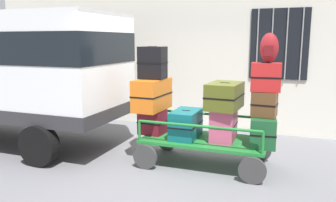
% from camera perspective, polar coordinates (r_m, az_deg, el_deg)
% --- Properties ---
extents(ground_plane, '(40.00, 40.00, 0.00)m').
position_cam_1_polar(ground_plane, '(5.88, 1.10, -10.61)').
color(ground_plane, slate).
extents(building_wall, '(12.00, 0.38, 5.00)m').
position_cam_1_polar(building_wall, '(8.11, 7.70, 13.00)').
color(building_wall, silver).
rests_on(building_wall, ground).
extents(van, '(4.96, 1.99, 2.57)m').
position_cam_1_polar(van, '(7.64, -25.81, 5.47)').
color(van, white).
rests_on(van, ground).
extents(luggage_cart, '(2.13, 1.09, 0.46)m').
position_cam_1_polar(luggage_cart, '(5.79, 6.09, -7.14)').
color(luggage_cart, '#1E722D').
rests_on(luggage_cart, ground).
extents(cart_railing, '(2.01, 0.95, 0.35)m').
position_cam_1_polar(cart_railing, '(5.69, 6.16, -3.53)').
color(cart_railing, '#1E722D').
rests_on(cart_railing, luggage_cart).
extents(suitcase_left_bottom, '(0.46, 0.41, 0.43)m').
position_cam_1_polar(suitcase_left_bottom, '(6.00, -2.61, -3.48)').
color(suitcase_left_bottom, maroon).
rests_on(suitcase_left_bottom, luggage_cart).
extents(suitcase_left_middle, '(0.47, 0.83, 0.54)m').
position_cam_1_polar(suitcase_left_middle, '(5.89, -2.69, 1.10)').
color(suitcase_left_middle, orange).
rests_on(suitcase_left_middle, suitcase_left_bottom).
extents(suitcase_left_top, '(0.45, 0.36, 0.55)m').
position_cam_1_polar(suitcase_left_top, '(5.86, -2.60, 6.45)').
color(suitcase_left_top, black).
rests_on(suitcase_left_top, suitcase_left_middle).
extents(suitcase_midleft_bottom, '(0.42, 0.70, 0.47)m').
position_cam_1_polar(suitcase_midleft_bottom, '(5.75, 3.02, -3.87)').
color(suitcase_midleft_bottom, '#0F5960').
rests_on(suitcase_midleft_bottom, luggage_cart).
extents(suitcase_center_bottom, '(0.38, 0.60, 0.53)m').
position_cam_1_polar(suitcase_center_bottom, '(5.66, 9.32, -3.92)').
color(suitcase_center_bottom, '#CC4C72').
rests_on(suitcase_center_bottom, luggage_cart).
extents(suitcase_center_middle, '(0.55, 0.78, 0.43)m').
position_cam_1_polar(suitcase_center_middle, '(5.56, 9.47, 0.88)').
color(suitcase_center_middle, '#4C5119').
rests_on(suitcase_center_middle, suitcase_center_bottom).
extents(suitcase_midright_bottom, '(0.44, 0.67, 0.46)m').
position_cam_1_polar(suitcase_midright_bottom, '(5.55, 15.62, -4.85)').
color(suitcase_midright_bottom, '#194C28').
rests_on(suitcase_midright_bottom, luggage_cart).
extents(suitcase_midright_middle, '(0.40, 0.34, 0.39)m').
position_cam_1_polar(suitcase_midright_middle, '(5.48, 15.86, -0.49)').
color(suitcase_midright_middle, brown).
rests_on(suitcase_midright_middle, suitcase_midright_bottom).
extents(suitcase_midright_top, '(0.47, 0.31, 0.45)m').
position_cam_1_polar(suitcase_midright_top, '(5.43, 16.08, 3.88)').
color(suitcase_midright_top, '#B21E1E').
rests_on(suitcase_midright_top, suitcase_midright_middle).
extents(backpack, '(0.27, 0.22, 0.44)m').
position_cam_1_polar(backpack, '(5.36, 16.60, 8.53)').
color(backpack, maroon).
rests_on(backpack, suitcase_midright_top).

